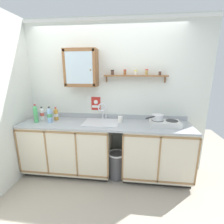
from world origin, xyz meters
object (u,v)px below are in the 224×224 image
at_px(bottle_opaque_white_3, 42,114).
at_px(mug, 120,119).
at_px(sink, 101,124).
at_px(warning_sign, 96,104).
at_px(bottle_juice_amber_2, 56,114).
at_px(wall_cabinet, 81,68).
at_px(hot_plate_stove, 165,123).
at_px(bottle_water_blue_0, 50,115).
at_px(trash_bin, 116,165).
at_px(saucepan, 157,117).
at_px(bottle_soda_green_1, 36,114).

xyz_separation_m(bottle_opaque_white_3, mug, (1.35, 0.06, -0.06)).
xyz_separation_m(sink, warning_sign, (-0.14, 0.26, 0.29)).
relative_size(bottle_juice_amber_2, mug, 1.94).
bearing_deg(wall_cabinet, bottle_juice_amber_2, -168.46).
relative_size(hot_plate_stove, mug, 3.89).
xyz_separation_m(bottle_water_blue_0, trash_bin, (1.13, -0.05, -0.82)).
relative_size(sink, bottle_juice_amber_2, 2.48).
xyz_separation_m(bottle_water_blue_0, bottle_juice_amber_2, (0.05, 0.13, -0.02)).
relative_size(saucepan, warning_sign, 1.24).
distance_m(bottle_water_blue_0, bottle_opaque_white_3, 0.19).
bearing_deg(wall_cabinet, sink, -22.36).
distance_m(bottle_water_blue_0, mug, 1.19).
bearing_deg(saucepan, bottle_opaque_white_3, 179.34).
height_order(bottle_soda_green_1, trash_bin, bottle_soda_green_1).
relative_size(sink, trash_bin, 1.25).
distance_m(bottle_soda_green_1, bottle_juice_amber_2, 0.32).
relative_size(bottle_water_blue_0, mug, 2.24).
relative_size(bottle_opaque_white_3, wall_cabinet, 0.40).
relative_size(saucepan, wall_cabinet, 0.49).
distance_m(bottle_opaque_white_3, wall_cabinet, 1.05).
bearing_deg(bottle_juice_amber_2, trash_bin, -9.55).
bearing_deg(trash_bin, wall_cabinet, 155.84).
distance_m(saucepan, bottle_soda_green_1, 2.00).
distance_m(bottle_juice_amber_2, mug, 1.13).
distance_m(saucepan, warning_sign, 1.10).
xyz_separation_m(bottle_soda_green_1, bottle_juice_amber_2, (0.28, 0.16, -0.03)).
relative_size(wall_cabinet, trash_bin, 1.31).
bearing_deg(sink, mug, 8.19).
xyz_separation_m(mug, warning_sign, (-0.46, 0.22, 0.21)).
relative_size(hot_plate_stove, bottle_opaque_white_3, 1.90).
bearing_deg(hot_plate_stove, wall_cabinet, 172.06).
distance_m(sink, bottle_opaque_white_3, 1.04).
bearing_deg(mug, warning_sign, 154.55).
distance_m(hot_plate_stove, bottle_water_blue_0, 1.89).
bearing_deg(bottle_opaque_white_3, bottle_water_blue_0, -22.28).
xyz_separation_m(hot_plate_stove, mug, (-0.71, 0.09, 0.01)).
relative_size(saucepan, bottle_soda_green_1, 0.96).
bearing_deg(warning_sign, bottle_soda_green_1, -158.19).
height_order(mug, wall_cabinet, wall_cabinet).
bearing_deg(wall_cabinet, bottle_opaque_white_3, -167.49).
height_order(bottle_opaque_white_3, trash_bin, bottle_opaque_white_3).
xyz_separation_m(bottle_soda_green_1, bottle_opaque_white_3, (0.05, 0.10, -0.02)).
relative_size(bottle_water_blue_0, warning_sign, 1.12).
height_order(bottle_water_blue_0, bottle_soda_green_1, bottle_soda_green_1).
height_order(bottle_juice_amber_2, bottle_opaque_white_3, bottle_opaque_white_3).
xyz_separation_m(saucepan, wall_cabinet, (-1.26, 0.18, 0.75)).
relative_size(mug, warning_sign, 0.50).
height_order(saucepan, trash_bin, saucepan).
bearing_deg(wall_cabinet, warning_sign, 30.85).
distance_m(saucepan, bottle_opaque_white_3, 1.95).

